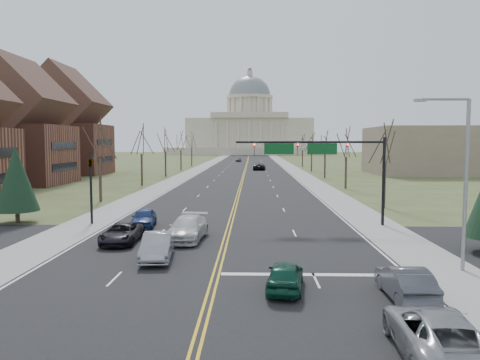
# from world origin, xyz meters

# --- Properties ---
(ground) EXTENTS (600.00, 600.00, 0.00)m
(ground) POSITION_xyz_m (0.00, 0.00, 0.00)
(ground) COLOR #3F4D26
(ground) RESTS_ON ground
(road) EXTENTS (20.00, 380.00, 0.01)m
(road) POSITION_xyz_m (0.00, 110.00, 0.01)
(road) COLOR black
(road) RESTS_ON ground
(cross_road) EXTENTS (120.00, 14.00, 0.01)m
(cross_road) POSITION_xyz_m (0.00, 6.00, 0.01)
(cross_road) COLOR black
(cross_road) RESTS_ON ground
(sidewalk_left) EXTENTS (4.00, 380.00, 0.03)m
(sidewalk_left) POSITION_xyz_m (-12.00, 110.00, 0.01)
(sidewalk_left) COLOR gray
(sidewalk_left) RESTS_ON ground
(sidewalk_right) EXTENTS (4.00, 380.00, 0.03)m
(sidewalk_right) POSITION_xyz_m (12.00, 110.00, 0.01)
(sidewalk_right) COLOR gray
(sidewalk_right) RESTS_ON ground
(center_line) EXTENTS (0.42, 380.00, 0.01)m
(center_line) POSITION_xyz_m (0.00, 110.00, 0.01)
(center_line) COLOR gold
(center_line) RESTS_ON road
(edge_line_left) EXTENTS (0.15, 380.00, 0.01)m
(edge_line_left) POSITION_xyz_m (-9.80, 110.00, 0.01)
(edge_line_left) COLOR silver
(edge_line_left) RESTS_ON road
(edge_line_right) EXTENTS (0.15, 380.00, 0.01)m
(edge_line_right) POSITION_xyz_m (9.80, 110.00, 0.01)
(edge_line_right) COLOR silver
(edge_line_right) RESTS_ON road
(stop_bar) EXTENTS (9.50, 0.50, 0.01)m
(stop_bar) POSITION_xyz_m (5.00, -1.00, 0.01)
(stop_bar) COLOR silver
(stop_bar) RESTS_ON road
(capitol) EXTENTS (90.00, 60.00, 50.00)m
(capitol) POSITION_xyz_m (0.00, 249.91, 14.20)
(capitol) COLOR beige
(capitol) RESTS_ON ground
(signal_mast) EXTENTS (12.12, 0.44, 7.20)m
(signal_mast) POSITION_xyz_m (7.45, 13.50, 5.76)
(signal_mast) COLOR black
(signal_mast) RESTS_ON ground
(signal_left) EXTENTS (0.32, 0.36, 6.00)m
(signal_left) POSITION_xyz_m (-11.50, 13.50, 3.71)
(signal_left) COLOR black
(signal_left) RESTS_ON ground
(street_light) EXTENTS (2.90, 0.25, 9.07)m
(street_light) POSITION_xyz_m (12.74, 0.00, 5.23)
(street_light) COLOR gray
(street_light) RESTS_ON ground
(tree_r_0) EXTENTS (3.74, 3.74, 8.50)m
(tree_r_0) POSITION_xyz_m (15.50, 24.00, 6.55)
(tree_r_0) COLOR #362920
(tree_r_0) RESTS_ON ground
(tree_l_0) EXTENTS (3.96, 3.96, 9.00)m
(tree_l_0) POSITION_xyz_m (-15.50, 28.00, 6.94)
(tree_l_0) COLOR #362920
(tree_l_0) RESTS_ON ground
(tree_r_1) EXTENTS (3.74, 3.74, 8.50)m
(tree_r_1) POSITION_xyz_m (15.50, 44.00, 6.55)
(tree_r_1) COLOR #362920
(tree_r_1) RESTS_ON ground
(tree_l_1) EXTENTS (3.96, 3.96, 9.00)m
(tree_l_1) POSITION_xyz_m (-15.50, 48.00, 6.94)
(tree_l_1) COLOR #362920
(tree_l_1) RESTS_ON ground
(tree_r_2) EXTENTS (3.74, 3.74, 8.50)m
(tree_r_2) POSITION_xyz_m (15.50, 64.00, 6.55)
(tree_r_2) COLOR #362920
(tree_r_2) RESTS_ON ground
(tree_l_2) EXTENTS (3.96, 3.96, 9.00)m
(tree_l_2) POSITION_xyz_m (-15.50, 68.00, 6.94)
(tree_l_2) COLOR #362920
(tree_l_2) RESTS_ON ground
(tree_r_3) EXTENTS (3.74, 3.74, 8.50)m
(tree_r_3) POSITION_xyz_m (15.50, 84.00, 6.55)
(tree_r_3) COLOR #362920
(tree_r_3) RESTS_ON ground
(tree_l_3) EXTENTS (3.96, 3.96, 9.00)m
(tree_l_3) POSITION_xyz_m (-15.50, 88.00, 6.94)
(tree_l_3) COLOR #362920
(tree_l_3) RESTS_ON ground
(tree_r_4) EXTENTS (3.74, 3.74, 8.50)m
(tree_r_4) POSITION_xyz_m (15.50, 104.00, 6.55)
(tree_r_4) COLOR #362920
(tree_r_4) RESTS_ON ground
(tree_l_4) EXTENTS (3.96, 3.96, 9.00)m
(tree_l_4) POSITION_xyz_m (-15.50, 108.00, 6.94)
(tree_l_4) COLOR #362920
(tree_l_4) RESTS_ON ground
(conifer_l) EXTENTS (3.64, 3.64, 6.50)m
(conifer_l) POSITION_xyz_m (-18.00, 14.00, 3.74)
(conifer_l) COLOR #362920
(conifer_l) RESTS_ON ground
(bldg_left_mid) EXTENTS (15.10, 14.28, 20.75)m
(bldg_left_mid) POSITION_xyz_m (-36.00, 50.00, 8.54)
(bldg_left_mid) COLOR brown
(bldg_left_mid) RESTS_ON ground
(bldg_left_far) EXTENTS (17.10, 14.28, 23.25)m
(bldg_left_far) POSITION_xyz_m (-38.00, 74.00, 9.54)
(bldg_left_far) COLOR brown
(bldg_left_far) RESTS_ON ground
(bldg_right_mass) EXTENTS (25.00, 20.00, 10.00)m
(bldg_right_mass) POSITION_xyz_m (40.00, 76.00, 5.00)
(bldg_right_mass) COLOR #796A56
(bldg_right_mass) RESTS_ON ground
(car_nb_inner_lead) EXTENTS (2.10, 4.14, 1.35)m
(car_nb_inner_lead) POSITION_xyz_m (3.38, -3.52, 0.69)
(car_nb_inner_lead) COLOR #0E402E
(car_nb_inner_lead) RESTS_ON road
(car_nb_outer_lead) EXTENTS (1.57, 4.46, 1.47)m
(car_nb_outer_lead) POSITION_xyz_m (8.47, -4.66, 0.75)
(car_nb_outer_lead) COLOR #47494E
(car_nb_outer_lead) RESTS_ON road
(car_nb_outer_second) EXTENTS (2.92, 5.71, 1.54)m
(car_nb_outer_second) POSITION_xyz_m (7.70, -10.16, 0.78)
(car_nb_outer_second) COLOR #93959A
(car_nb_outer_second) RESTS_ON road
(car_sb_inner_lead) EXTENTS (2.05, 4.78, 1.53)m
(car_sb_inner_lead) POSITION_xyz_m (-3.63, 1.88, 0.78)
(car_sb_inner_lead) COLOR gray
(car_sb_inner_lead) RESTS_ON road
(car_sb_outer_lead) EXTENTS (2.27, 4.80, 1.33)m
(car_sb_outer_lead) POSITION_xyz_m (-6.95, 6.23, 0.67)
(car_sb_outer_lead) COLOR black
(car_sb_outer_lead) RESTS_ON road
(car_sb_inner_second) EXTENTS (2.71, 5.75, 1.62)m
(car_sb_inner_second) POSITION_xyz_m (-2.66, 7.38, 0.82)
(car_sb_inner_second) COLOR silver
(car_sb_inner_second) RESTS_ON road
(car_sb_outer_second) EXTENTS (2.23, 4.57, 1.50)m
(car_sb_outer_second) POSITION_xyz_m (-6.83, 12.18, 0.76)
(car_sb_outer_second) COLOR navy
(car_sb_outer_second) RESTS_ON road
(car_far_nb) EXTENTS (3.23, 6.20, 1.67)m
(car_far_nb) POSITION_xyz_m (3.49, 89.58, 0.85)
(car_far_nb) COLOR black
(car_far_nb) RESTS_ON road
(car_far_sb) EXTENTS (2.15, 4.39, 1.44)m
(car_far_sb) POSITION_xyz_m (-3.03, 137.12, 0.73)
(car_far_sb) COLOR #515559
(car_far_sb) RESTS_ON road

